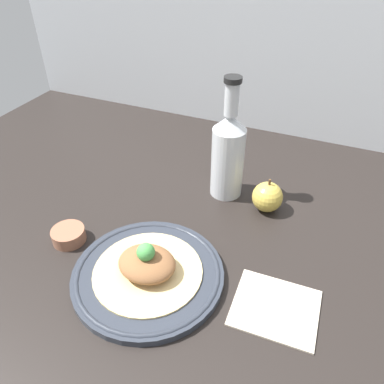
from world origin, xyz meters
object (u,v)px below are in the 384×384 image
at_px(cider_bottle, 228,153).
at_px(dipping_bowl, 69,235).
at_px(apple, 267,197).
at_px(plated_food, 147,265).
at_px(plate, 148,274).

relative_size(cider_bottle, dipping_bowl, 4.20).
bearing_deg(cider_bottle, apple, -13.35).
bearing_deg(cider_bottle, plated_food, -98.64).
bearing_deg(plated_food, dipping_bowl, 173.27).
xyz_separation_m(plate, plated_food, (-0.00, 0.00, 0.03)).
bearing_deg(dipping_bowl, apple, 36.54).
xyz_separation_m(cider_bottle, dipping_bowl, (-0.26, -0.30, -0.10)).
relative_size(plated_food, apple, 2.47).
xyz_separation_m(plated_food, dipping_bowl, (-0.21, 0.02, -0.02)).
bearing_deg(apple, cider_bottle, 166.65).
xyz_separation_m(plate, cider_bottle, (0.05, 0.33, 0.11)).
distance_m(cider_bottle, apple, 0.14).
xyz_separation_m(apple, dipping_bowl, (-0.37, -0.27, -0.02)).
distance_m(plate, dipping_bowl, 0.21).
relative_size(plated_food, dipping_bowl, 2.98).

